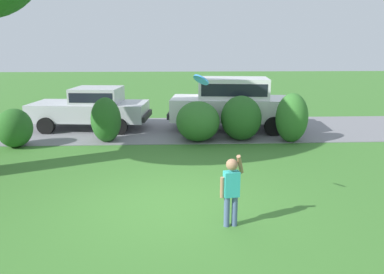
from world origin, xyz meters
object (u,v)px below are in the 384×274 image
object	(u,v)px
frisbee	(201,80)
parked_sedan	(92,107)
child_thrower	(231,187)
parked_suv	(233,101)

from	to	relation	value
frisbee	parked_sedan	bearing A→B (deg)	114.83
frisbee	child_thrower	bearing A→B (deg)	-34.50
parked_sedan	parked_suv	distance (m)	5.24
child_thrower	frisbee	bearing A→B (deg)	145.50
parked_suv	frisbee	distance (m)	7.57
child_thrower	frisbee	xyz separation A→B (m)	(-0.50, 0.34, 1.77)
parked_sedan	parked_suv	bearing A→B (deg)	-4.09
parked_suv	frisbee	size ratio (longest dim) A/B	15.86
parked_sedan	child_thrower	distance (m)	8.92
parked_sedan	parked_suv	world-z (taller)	parked_suv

